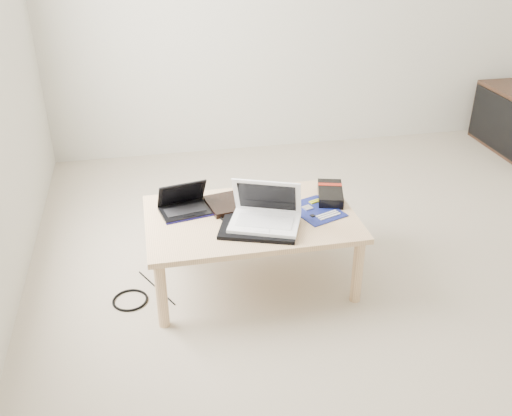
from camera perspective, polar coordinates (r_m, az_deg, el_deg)
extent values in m
plane|color=#BCAC98|center=(3.33, 13.00, -6.46)|extent=(4.00, 4.00, 0.00)
cube|color=#E0B787|center=(3.00, -0.53, -1.07)|extent=(1.10, 0.70, 0.03)
cylinder|color=#E0B787|center=(2.82, -9.43, -8.56)|extent=(0.06, 0.06, 0.37)
cylinder|color=#E0B787|center=(2.99, 10.12, -6.21)|extent=(0.06, 0.06, 0.37)
cylinder|color=#E0B787|center=(3.32, -10.02, -2.41)|extent=(0.06, 0.06, 0.37)
cylinder|color=#E0B787|center=(3.47, 6.65, -0.72)|extent=(0.06, 0.06, 0.37)
cube|color=black|center=(5.09, 23.35, 7.61)|extent=(0.02, 0.86, 0.44)
cube|color=black|center=(3.10, -2.25, 0.53)|extent=(0.32, 0.28, 0.03)
cube|color=black|center=(3.05, -7.11, -0.31)|extent=(0.29, 0.22, 0.02)
cube|color=black|center=(3.04, -7.10, -0.18)|extent=(0.22, 0.14, 0.00)
cube|color=black|center=(2.99, -6.75, -0.72)|extent=(0.06, 0.04, 0.00)
cube|color=black|center=(3.05, -7.45, 1.44)|extent=(0.27, 0.14, 0.15)
cube|color=black|center=(3.05, -7.42, 1.36)|extent=(0.23, 0.11, 0.12)
cube|color=#0E0C45|center=(2.98, -6.61, -1.13)|extent=(0.25, 0.06, 0.01)
cube|color=black|center=(2.97, 0.05, -0.99)|extent=(0.30, 0.26, 0.01)
cube|color=white|center=(2.96, 0.05, -0.88)|extent=(0.24, 0.20, 0.00)
cube|color=silver|center=(3.12, 2.04, 0.65)|extent=(0.10, 0.22, 0.02)
cube|color=gray|center=(3.12, 2.04, 0.81)|extent=(0.08, 0.18, 0.00)
cube|color=black|center=(2.88, 0.30, -1.87)|extent=(0.45, 0.39, 0.02)
cube|color=white|center=(2.88, 0.87, -1.48)|extent=(0.41, 0.35, 0.02)
cube|color=white|center=(2.87, 0.86, -1.35)|extent=(0.31, 0.23, 0.00)
cube|color=white|center=(2.80, 0.57, -2.22)|extent=(0.08, 0.06, 0.00)
cube|color=white|center=(2.89, 1.12, 1.19)|extent=(0.36, 0.23, 0.22)
cube|color=black|center=(2.88, 1.10, 1.09)|extent=(0.30, 0.18, 0.17)
cube|color=#0D1A55|center=(3.06, 6.00, -0.23)|extent=(0.31, 0.34, 0.01)
cube|color=silver|center=(3.07, 5.17, 0.03)|extent=(0.06, 0.06, 0.01)
cube|color=yellow|center=(3.15, 6.02, 0.79)|extent=(0.09, 0.04, 0.01)
cube|color=yellow|center=(3.14, 6.21, 0.67)|extent=(0.09, 0.04, 0.01)
cube|color=silver|center=(3.03, 7.03, -0.55)|extent=(0.13, 0.05, 0.01)
cube|color=silver|center=(3.01, 7.24, -0.69)|extent=(0.13, 0.05, 0.01)
cube|color=silver|center=(3.00, 7.46, -0.84)|extent=(0.13, 0.05, 0.01)
cube|color=black|center=(3.00, 5.69, -0.77)|extent=(0.03, 0.03, 0.01)
cube|color=black|center=(3.19, 7.43, 1.43)|extent=(0.20, 0.29, 0.06)
cube|color=maroon|center=(3.23, 7.41, 2.36)|extent=(0.14, 0.07, 0.00)
torus|color=black|center=(2.98, -2.73, -0.92)|extent=(0.10, 0.10, 0.01)
torus|color=black|center=(3.11, -12.47, -8.98)|extent=(0.19, 0.19, 0.01)
cylinder|color=black|center=(3.18, -9.93, -7.85)|extent=(0.18, 0.34, 0.01)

